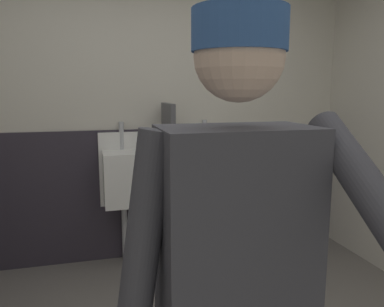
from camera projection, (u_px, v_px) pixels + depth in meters
The scene contains 6 objects.
wall_back at pixel (141, 114), 3.40m from camera, with size 4.40×0.12×2.59m, color beige.
wainscot_band_back at pixel (144, 193), 3.45m from camera, with size 3.80×0.03×1.17m, color #2D2833.
urinal_left at pixel (124, 177), 3.23m from camera, with size 0.40×0.34×1.24m.
urinal_middle at pixel (208, 172), 3.43m from camera, with size 0.40×0.34×1.24m.
privacy_divider_panel at pixel (169, 157), 3.23m from camera, with size 0.04×0.40×0.90m, color #4C4C51.
person at pixel (236, 278), 1.03m from camera, with size 0.62×0.60×1.71m.
Camera 1 is at (-0.45, -1.63, 1.51)m, focal length 35.65 mm.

